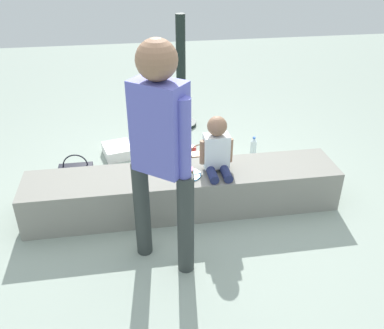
% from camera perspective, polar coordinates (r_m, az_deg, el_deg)
% --- Properties ---
extents(ground_plane, '(12.00, 12.00, 0.00)m').
position_cam_1_polar(ground_plane, '(3.69, -1.13, -5.95)').
color(ground_plane, '#92A194').
extents(concrete_ledge, '(2.64, 0.48, 0.36)m').
position_cam_1_polar(concrete_ledge, '(3.59, -1.15, -3.62)').
color(concrete_ledge, gray).
rests_on(concrete_ledge, ground_plane).
extents(child_seated, '(0.28, 0.32, 0.48)m').
position_cam_1_polar(child_seated, '(3.42, 3.42, 2.23)').
color(child_seated, '#1E254E').
rests_on(child_seated, concrete_ledge).
extents(adult_standing, '(0.40, 0.36, 1.62)m').
position_cam_1_polar(adult_standing, '(2.63, -4.38, 3.10)').
color(adult_standing, '#2F3634').
rests_on(adult_standing, ground_plane).
extents(cake_plate, '(0.22, 0.22, 0.07)m').
position_cam_1_polar(cake_plate, '(3.44, -0.59, -1.19)').
color(cake_plate, '#4CA5D8').
rests_on(cake_plate, concrete_ledge).
extents(gift_bag, '(0.23, 0.12, 0.36)m').
position_cam_1_polar(gift_bag, '(4.41, -3.29, 2.87)').
color(gift_bag, '#4C99E0').
rests_on(gift_bag, ground_plane).
extents(railing_post, '(0.36, 0.36, 1.32)m').
position_cam_1_polar(railing_post, '(5.03, -1.49, 10.80)').
color(railing_post, black).
rests_on(railing_post, ground_plane).
extents(water_bottle_near_gift, '(0.07, 0.07, 0.23)m').
position_cam_1_polar(water_bottle_near_gift, '(4.46, -6.96, 2.20)').
color(water_bottle_near_gift, silver).
rests_on(water_bottle_near_gift, ground_plane).
extents(water_bottle_far_side, '(0.06, 0.06, 0.23)m').
position_cam_1_polar(water_bottle_far_side, '(4.49, 8.37, 2.30)').
color(water_bottle_far_side, silver).
rests_on(water_bottle_far_side, ground_plane).
extents(party_cup_red, '(0.07, 0.07, 0.11)m').
position_cam_1_polar(party_cup_red, '(4.47, 0.11, 1.84)').
color(party_cup_red, red).
rests_on(party_cup_red, ground_plane).
extents(cake_box_white, '(0.35, 0.38, 0.11)m').
position_cam_1_polar(cake_box_white, '(4.55, -10.08, 1.88)').
color(cake_box_white, white).
rests_on(cake_box_white, ground_plane).
extents(handbag_black_leather, '(0.31, 0.11, 0.35)m').
position_cam_1_polar(handbag_black_leather, '(4.05, -15.41, -1.46)').
color(handbag_black_leather, black).
rests_on(handbag_black_leather, ground_plane).
extents(handbag_brown_canvas, '(0.28, 0.12, 0.29)m').
position_cam_1_polar(handbag_brown_canvas, '(4.20, 1.12, 0.52)').
color(handbag_brown_canvas, brown).
rests_on(handbag_brown_canvas, ground_plane).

